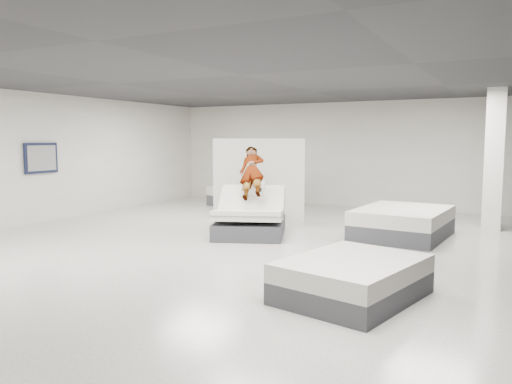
# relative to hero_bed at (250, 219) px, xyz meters

# --- Properties ---
(room) EXTENTS (14.00, 14.04, 3.20)m
(room) POSITION_rel_hero_bed_xyz_m (0.60, -1.43, 1.25)
(room) COLOR beige
(room) RESTS_ON ground
(hero_bed) EXTENTS (2.03, 2.29, 1.13)m
(hero_bed) POSITION_rel_hero_bed_xyz_m (0.00, 0.00, 0.00)
(hero_bed) COLOR #38383D
(hero_bed) RESTS_ON floor
(person) EXTENTS (1.02, 1.46, 1.40)m
(person) POSITION_rel_hero_bed_xyz_m (-0.12, 0.29, 0.81)
(person) COLOR slate
(person) RESTS_ON hero_bed
(remote) EXTENTS (0.10, 0.15, 0.08)m
(remote) POSITION_rel_hero_bed_xyz_m (0.22, 0.05, 0.63)
(remote) COLOR black
(remote) RESTS_ON person
(divider_panel) EXTENTS (2.14, 1.01, 2.08)m
(divider_panel) POSITION_rel_hero_bed_xyz_m (-0.66, 1.68, 0.69)
(divider_panel) COLOR silver
(divider_panel) RESTS_ON floor
(flat_bed_right_far) EXTENTS (1.86, 2.38, 0.62)m
(flat_bed_right_far) POSITION_rel_hero_bed_xyz_m (2.97, 1.24, -0.04)
(flat_bed_right_far) COLOR #38383D
(flat_bed_right_far) RESTS_ON floor
(flat_bed_right_near) EXTENTS (1.80, 2.16, 0.52)m
(flat_bed_right_near) POSITION_rel_hero_bed_xyz_m (3.22, -3.22, -0.09)
(flat_bed_right_near) COLOR #38383D
(flat_bed_right_near) RESTS_ON floor
(flat_bed_left_far) EXTENTS (2.59, 2.24, 0.60)m
(flat_bed_left_far) POSITION_rel_hero_bed_xyz_m (-2.22, 4.08, -0.05)
(flat_bed_left_far) COLOR #38383D
(flat_bed_left_far) RESTS_ON floor
(column) EXTENTS (0.40, 0.40, 3.20)m
(column) POSITION_rel_hero_bed_xyz_m (4.60, 3.07, 1.25)
(column) COLOR white
(column) RESTS_ON floor
(wall_poster) EXTENTS (0.06, 0.95, 0.75)m
(wall_poster) POSITION_rel_hero_bed_xyz_m (-5.34, -0.93, 1.25)
(wall_poster) COLOR black
(wall_poster) RESTS_ON wall_left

